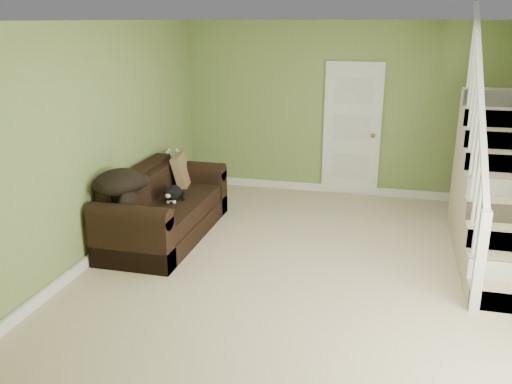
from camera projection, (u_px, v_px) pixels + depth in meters
The scene contains 15 objects.
floor at pixel (318, 265), 6.02m from camera, with size 5.00×5.50×0.01m, color tan.
ceiling at pixel (328, 20), 5.22m from camera, with size 5.00×5.50×0.01m, color white.
wall_back at pixel (347, 110), 8.16m from camera, with size 5.00×0.04×2.60m, color #79904D.
wall_front at pixel (259, 261), 3.08m from camera, with size 5.00×0.04×2.60m, color #79904D.
wall_left at pixel (105, 139), 6.21m from camera, with size 0.04×5.50×2.60m, color #79904D.
baseboard_back at pixel (342, 189), 8.51m from camera, with size 5.00×0.04×0.12m, color white.
baseboard_left at pixel (116, 239), 6.58m from camera, with size 0.04×5.50×0.12m, color white.
door at pixel (352, 130), 8.19m from camera, with size 0.86×0.12×2.02m.
staircase at pixel (504, 198), 6.25m from camera, with size 1.00×2.51×2.82m.
sofa at pixel (163, 211), 6.76m from camera, with size 0.93×2.15×0.85m.
side_table at pixel (176, 186), 7.80m from camera, with size 0.52×0.52×0.84m.
cat at pixel (172, 194), 6.67m from camera, with size 0.28×0.52×0.25m.
banana at pixel (166, 213), 6.21m from camera, with size 0.06×0.21×0.06m, color yellow.
throw_pillow at pixel (182, 171), 7.33m from camera, with size 0.11×0.45×0.45m, color #48301D.
throw_blanket at pixel (118, 182), 6.04m from camera, with size 0.50×0.66×0.27m, color black.
Camera 1 is at (0.67, -5.48, 2.62)m, focal length 38.00 mm.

